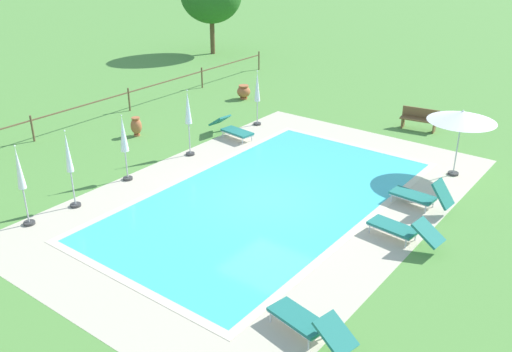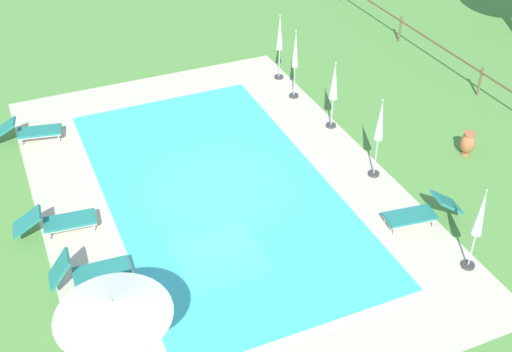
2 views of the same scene
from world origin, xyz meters
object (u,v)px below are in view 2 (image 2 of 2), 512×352
Objects in this scene: patio_umbrella_closed_row_mid_east at (334,86)px; patio_umbrella_closed_row_west at (280,39)px; sun_lounger_north_end at (58,221)px; patio_umbrella_closed_row_mid_west at (380,127)px; patio_umbrella_open_foreground at (112,309)px; patio_umbrella_closed_row_centre at (295,57)px; sun_lounger_north_near_steps at (90,271)px; terracotta_urn_by_tree at (468,143)px; patio_umbrella_closed_row_east at (480,219)px; sun_lounger_north_mid at (29,131)px; sun_lounger_north_far at (421,212)px.

patio_umbrella_closed_row_west is at bearing -178.37° from patio_umbrella_closed_row_mid_east.
patio_umbrella_closed_row_mid_west is (1.02, 8.69, 1.25)m from sun_lounger_north_end.
patio_umbrella_closed_row_centre reaches higher than patio_umbrella_open_foreground.
sun_lounger_north_near_steps is 0.89× the size of sun_lounger_north_end.
terracotta_urn_by_tree is at bearing 86.54° from patio_umbrella_closed_row_mid_west.
sun_lounger_north_near_steps is at bearing -47.61° from patio_umbrella_closed_row_west.
patio_umbrella_closed_row_east reaches higher than patio_umbrella_open_foreground.
patio_umbrella_open_foreground is (9.85, 0.45, 1.69)m from sun_lounger_north_mid.
sun_lounger_north_mid is 1.02× the size of sun_lounger_north_end.
sun_lounger_north_near_steps is at bearing -98.34° from sun_lounger_north_far.
sun_lounger_north_mid is 4.74m from sun_lounger_north_end.
patio_umbrella_closed_row_mid_west is 3.31m from terracotta_urn_by_tree.
terracotta_urn_by_tree is at bearing 124.28° from sun_lounger_north_far.
sun_lounger_north_far is 8.57m from patio_umbrella_open_foreground.
patio_umbrella_closed_row_mid_west is 1.06× the size of patio_umbrella_closed_row_east.
patio_umbrella_open_foreground is at bearing -71.05° from terracotta_urn_by_tree.
patio_umbrella_closed_row_west is 3.13× the size of terracotta_urn_by_tree.
sun_lounger_north_near_steps is 6.90m from sun_lounger_north_mid.
patio_umbrella_closed_row_mid_west is at bearing -179.14° from patio_umbrella_closed_row_east.
patio_umbrella_closed_row_east is at bearing 0.80° from patio_umbrella_closed_row_centre.
patio_umbrella_closed_row_mid_west reaches higher than sun_lounger_north_mid.
patio_umbrella_closed_row_west is 3.70m from patio_umbrella_closed_row_mid_east.
sun_lounger_north_far is at bearing -2.53° from patio_umbrella_closed_row_mid_east.
sun_lounger_north_end is at bearing -95.84° from terracotta_urn_by_tree.
patio_umbrella_closed_row_west reaches higher than patio_umbrella_open_foreground.
sun_lounger_north_far is 0.87× the size of patio_umbrella_closed_row_west.
patio_umbrella_closed_row_east reaches higher than patio_umbrella_closed_row_mid_east.
terracotta_urn_by_tree is (3.01, 2.92, -1.05)m from patio_umbrella_closed_row_mid_east.
sun_lounger_north_mid is at bearing -179.41° from sun_lounger_north_end.
patio_umbrella_closed_row_west is (-5.51, 8.74, 1.15)m from sun_lounger_north_end.
sun_lounger_north_end is 11.83m from terracotta_urn_by_tree.
patio_umbrella_closed_row_centre is 1.05× the size of patio_umbrella_closed_row_east.
patio_umbrella_closed_row_mid_west is at bearing -3.25° from patio_umbrella_closed_row_mid_east.
patio_umbrella_closed_row_centre reaches higher than sun_lounger_north_end.
patio_umbrella_open_foreground is (1.76, -8.22, 1.69)m from sun_lounger_north_far.
sun_lounger_north_mid is 1.02× the size of sun_lounger_north_far.
patio_umbrella_closed_row_east reaches higher than terracotta_urn_by_tree.
patio_umbrella_closed_row_west is at bearing 122.22° from sun_lounger_north_end.
patio_umbrella_closed_row_mid_east is (-1.81, 8.85, 1.10)m from sun_lounger_north_end.
terracotta_urn_by_tree is at bearing 142.72° from patio_umbrella_closed_row_east.
sun_lounger_north_far is at bearing 102.06° from patio_umbrella_open_foreground.
patio_umbrella_closed_row_mid_east is at bearing -135.91° from terracotta_urn_by_tree.
patio_umbrella_closed_row_mid_west is (6.53, -0.06, 0.09)m from patio_umbrella_closed_row_west.
patio_umbrella_closed_row_mid_east is at bearing 114.96° from sun_lounger_north_near_steps.
sun_lounger_north_far is 3.81m from terracotta_urn_by_tree.
patio_umbrella_closed_row_centre is (-4.04, 8.62, 1.14)m from sun_lounger_north_end.
patio_umbrella_closed_row_centre is at bearing -149.03° from terracotta_urn_by_tree.
sun_lounger_north_near_steps is 0.88× the size of sun_lounger_north_mid.
sun_lounger_north_far is at bearing 81.66° from sun_lounger_north_near_steps.
patio_umbrella_closed_row_west is at bearing 94.99° from sun_lounger_north_mid.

